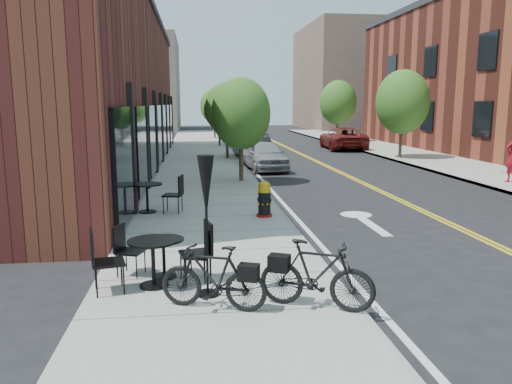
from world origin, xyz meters
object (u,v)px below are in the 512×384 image
fire_hydrant (264,199)px  parked_car_far (343,138)px  parked_car_a (264,155)px  parked_car_c (237,136)px  parked_car_b (253,146)px  bistro_set_a (164,252)px  bicycle_right (317,275)px  bistro_set_b (153,256)px  bicycle_left (213,277)px  bistro_set_c (147,194)px  patio_umbrella (206,196)px

fire_hydrant → parked_car_far: (7.96, 19.60, 0.15)m
parked_car_a → parked_car_c: size_ratio=0.88×
parked_car_far → fire_hydrant: bearing=71.4°
parked_car_b → parked_car_far: bearing=34.2°
bistro_set_a → parked_car_a: parked_car_a is taller
parked_car_far → bicycle_right: bearing=75.9°
fire_hydrant → parked_car_c: bearing=110.1°
bistro_set_b → parked_car_b: bearing=65.6°
bicycle_left → parked_car_b: (2.91, 19.86, 0.15)m
fire_hydrant → bicycle_right: size_ratio=0.57×
bicycle_right → parked_car_c: parked_car_c is taller
parked_car_b → parked_car_c: 10.00m
bistro_set_c → parked_car_c: 23.68m
bicycle_left → parked_car_a: (2.91, 15.64, 0.08)m
bicycle_right → patio_umbrella: (-1.50, 0.69, 1.03)m
bicycle_left → bistro_set_a: bearing=-131.6°
parked_car_a → bicycle_left: bearing=-106.5°
fire_hydrant → bistro_set_b: (-2.43, -4.72, 0.05)m
fire_hydrant → bistro_set_b: size_ratio=0.50×
bicycle_left → bicycle_right: size_ratio=0.94×
bistro_set_b → parked_car_c: (3.81, 28.86, 0.04)m
bistro_set_a → parked_car_a: (3.67, 14.23, 0.12)m
bistro_set_b → parked_car_a: (3.81, 14.64, 0.05)m
bicycle_right → parked_car_b: parked_car_b is taller
parked_car_a → parked_car_b: 4.22m
bicycle_left → parked_car_far: 27.04m
fire_hydrant → parked_car_c: (1.38, 24.14, 0.08)m
bistro_set_b → bistro_set_c: bearing=83.1°
patio_umbrella → parked_car_a: patio_umbrella is taller
parked_car_a → bistro_set_c: bearing=-121.9°
bicycle_left → parked_car_far: size_ratio=0.30×
fire_hydrant → parked_car_far: bearing=91.2°
parked_car_b → parked_car_a: bearing=-95.5°
bistro_set_b → parked_car_a: size_ratio=0.48×
parked_car_a → parked_car_b: bearing=84.0°
bicycle_right → bistro_set_b: 2.61m
patio_umbrella → parked_car_c: patio_umbrella is taller
bistro_set_c → parked_car_far: size_ratio=0.37×
bicycle_left → bistro_set_a: size_ratio=0.95×
parked_car_c → parked_car_far: bearing=-35.7°
fire_hydrant → patio_umbrella: patio_umbrella is taller
bistro_set_b → parked_car_far: 26.44m
bistro_set_b → bicycle_right: bearing=-39.3°
parked_car_c → fire_hydrant: bearing=-94.4°
fire_hydrant → bicycle_right: bearing=-67.5°
bicycle_right → parked_car_a: (1.47, 15.80, 0.05)m
bicycle_right → patio_umbrella: bearing=90.0°
fire_hydrant → bistro_set_a: 4.88m
fire_hydrant → patio_umbrella: 5.53m
bicycle_right → bistro_set_c: 7.35m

